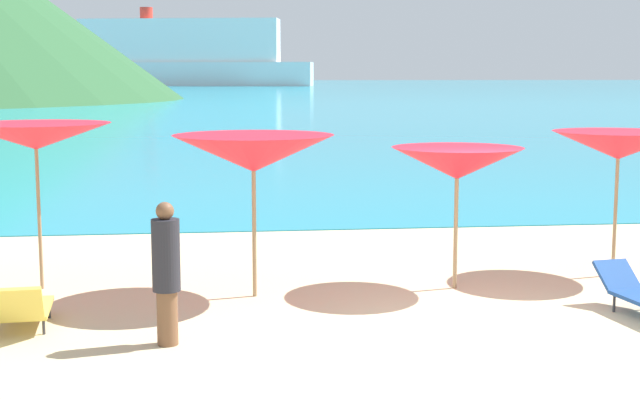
{
  "coord_description": "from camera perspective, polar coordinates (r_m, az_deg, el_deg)",
  "views": [
    {
      "loc": [
        -3.29,
        -10.5,
        3.04
      ],
      "look_at": [
        -1.73,
        2.52,
        1.2
      ],
      "focal_mm": 50.57,
      "sensor_mm": 36.0,
      "label": 1
    }
  ],
  "objects": [
    {
      "name": "umbrella_2",
      "position": [
        13.19,
        -17.55,
        3.85
      ],
      "size": [
        2.19,
        2.19,
        2.36
      ],
      "color": "#9E7F59",
      "rests_on": "ground_plane"
    },
    {
      "name": "cruise_ship",
      "position": [
        238.23,
        -8.86,
        8.97
      ],
      "size": [
        69.0,
        23.03,
        20.06
      ],
      "rotation": [
        0.0,
        0.0,
        -0.2
      ],
      "color": "white",
      "rests_on": "ocean_water"
    },
    {
      "name": "lounge_chair_3",
      "position": [
        11.34,
        -18.39,
        -6.49
      ],
      "size": [
        0.73,
        1.42,
        0.67
      ],
      "rotation": [
        0.0,
        0.0,
        3.23
      ],
      "color": "#D8BF4C",
      "rests_on": "ground_plane"
    },
    {
      "name": "umbrella_3",
      "position": [
        12.2,
        -4.23,
        2.95
      ],
      "size": [
        2.24,
        2.24,
        2.23
      ],
      "color": "#9E7F59",
      "rests_on": "ground_plane"
    },
    {
      "name": "lounge_chair_6",
      "position": [
        12.19,
        19.51,
        -5.51
      ],
      "size": [
        0.72,
        1.49,
        0.58
      ],
      "rotation": [
        0.0,
        0.0,
        0.15
      ],
      "color": "#1E478C",
      "rests_on": "ground_plane"
    },
    {
      "name": "beachgoer_1",
      "position": [
        10.25,
        -9.7,
        -4.39
      ],
      "size": [
        0.32,
        0.32,
        1.63
      ],
      "rotation": [
        0.0,
        0.0,
        5.61
      ],
      "color": "brown",
      "rests_on": "ground_plane"
    },
    {
      "name": "umbrella_5",
      "position": [
        14.17,
        18.37,
        3.29
      ],
      "size": [
        2.06,
        2.06,
        2.19
      ],
      "color": "#9E7F59",
      "rests_on": "ground_plane"
    },
    {
      "name": "ocean_water",
      "position": [
        237.3,
        -6.09,
        7.19
      ],
      "size": [
        650.0,
        440.0,
        0.02
      ],
      "primitive_type": "cube",
      "color": "teal",
      "rests_on": "ground_plane"
    },
    {
      "name": "ground_plane",
      "position": [
        21.01,
        2.26,
        -0.76
      ],
      "size": [
        50.0,
        100.0,
        0.3
      ],
      "primitive_type": "cube",
      "color": "beige"
    },
    {
      "name": "umbrella_4",
      "position": [
        12.8,
        8.67,
        2.3
      ],
      "size": [
        1.88,
        1.88,
        2.02
      ],
      "color": "#9E7F59",
      "rests_on": "ground_plane"
    }
  ]
}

